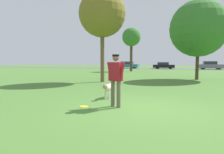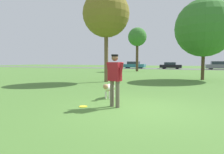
{
  "view_description": "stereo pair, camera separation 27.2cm",
  "coord_description": "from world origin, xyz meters",
  "px_view_note": "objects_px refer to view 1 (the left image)",
  "views": [
    {
      "loc": [
        1.18,
        -5.97,
        1.47
      ],
      "look_at": [
        -1.23,
        0.68,
        0.9
      ],
      "focal_mm": 32.0,
      "sensor_mm": 36.0,
      "label": 1
    },
    {
      "loc": [
        1.43,
        -5.87,
        1.47
      ],
      "look_at": [
        -1.23,
        0.68,
        0.9
      ],
      "focal_mm": 32.0,
      "sensor_mm": 36.0,
      "label": 2
    }
  ],
  "objects_px": {
    "tree_mid_center": "(198,29)",
    "parked_car_teal": "(128,65)",
    "dog": "(109,88)",
    "tree_near_left": "(102,14)",
    "parked_car_grey": "(210,65)",
    "parked_car_black": "(164,66)",
    "frisbee": "(84,107)",
    "person": "(116,76)",
    "tree_far_left": "(131,38)"
  },
  "relations": [
    {
      "from": "frisbee",
      "to": "tree_near_left",
      "type": "xyz_separation_m",
      "value": [
        -2.43,
        7.37,
        4.69
      ]
    },
    {
      "from": "person",
      "to": "tree_far_left",
      "type": "xyz_separation_m",
      "value": [
        -5.14,
        21.93,
        3.8
      ]
    },
    {
      "from": "tree_mid_center",
      "to": "parked_car_grey",
      "type": "xyz_separation_m",
      "value": [
        3.37,
        21.95,
        -3.29
      ]
    },
    {
      "from": "dog",
      "to": "parked_car_teal",
      "type": "bearing_deg",
      "value": -165.92
    },
    {
      "from": "dog",
      "to": "tree_near_left",
      "type": "relative_size",
      "value": 0.17
    },
    {
      "from": "tree_far_left",
      "to": "parked_car_teal",
      "type": "bearing_deg",
      "value": 107.99
    },
    {
      "from": "person",
      "to": "parked_car_grey",
      "type": "bearing_deg",
      "value": 98.13
    },
    {
      "from": "tree_near_left",
      "to": "parked_car_black",
      "type": "height_order",
      "value": "tree_near_left"
    },
    {
      "from": "parked_car_black",
      "to": "person",
      "type": "bearing_deg",
      "value": -87.39
    },
    {
      "from": "dog",
      "to": "parked_car_teal",
      "type": "height_order",
      "value": "parked_car_teal"
    },
    {
      "from": "tree_far_left",
      "to": "parked_car_black",
      "type": "distance_m",
      "value": 12.42
    },
    {
      "from": "dog",
      "to": "frisbee",
      "type": "relative_size",
      "value": 3.97
    },
    {
      "from": "dog",
      "to": "tree_near_left",
      "type": "distance_m",
      "value": 7.58
    },
    {
      "from": "tree_mid_center",
      "to": "parked_car_grey",
      "type": "bearing_deg",
      "value": 81.26
    },
    {
      "from": "person",
      "to": "parked_car_black",
      "type": "height_order",
      "value": "person"
    },
    {
      "from": "tree_mid_center",
      "to": "parked_car_black",
      "type": "height_order",
      "value": "tree_mid_center"
    },
    {
      "from": "dog",
      "to": "tree_mid_center",
      "type": "relative_size",
      "value": 0.17
    },
    {
      "from": "frisbee",
      "to": "parked_car_black",
      "type": "distance_m",
      "value": 33.45
    },
    {
      "from": "dog",
      "to": "parked_car_grey",
      "type": "bearing_deg",
      "value": 167.29
    },
    {
      "from": "tree_near_left",
      "to": "parked_car_grey",
      "type": "distance_m",
      "value": 28.14
    },
    {
      "from": "tree_near_left",
      "to": "tree_far_left",
      "type": "distance_m",
      "value": 15.02
    },
    {
      "from": "tree_mid_center",
      "to": "dog",
      "type": "bearing_deg",
      "value": -110.92
    },
    {
      "from": "tree_near_left",
      "to": "parked_car_teal",
      "type": "height_order",
      "value": "tree_near_left"
    },
    {
      "from": "frisbee",
      "to": "parked_car_grey",
      "type": "relative_size",
      "value": 0.06
    },
    {
      "from": "dog",
      "to": "parked_car_black",
      "type": "height_order",
      "value": "parked_car_black"
    },
    {
      "from": "person",
      "to": "dog",
      "type": "distance_m",
      "value": 1.65
    },
    {
      "from": "person",
      "to": "dog",
      "type": "xyz_separation_m",
      "value": [
        -0.76,
        1.34,
        -0.58
      ]
    },
    {
      "from": "frisbee",
      "to": "tree_far_left",
      "type": "distance_m",
      "value": 23.17
    },
    {
      "from": "person",
      "to": "parked_car_teal",
      "type": "height_order",
      "value": "person"
    },
    {
      "from": "frisbee",
      "to": "parked_car_grey",
      "type": "distance_m",
      "value": 34.25
    },
    {
      "from": "person",
      "to": "parked_car_teal",
      "type": "xyz_separation_m",
      "value": [
        -8.74,
        33.01,
        -0.32
      ]
    },
    {
      "from": "dog",
      "to": "person",
      "type": "bearing_deg",
      "value": 29.29
    },
    {
      "from": "parked_car_black",
      "to": "tree_far_left",
      "type": "bearing_deg",
      "value": -107.72
    },
    {
      "from": "tree_mid_center",
      "to": "parked_car_grey",
      "type": "height_order",
      "value": "tree_mid_center"
    },
    {
      "from": "tree_mid_center",
      "to": "parked_car_teal",
      "type": "xyz_separation_m",
      "value": [
        -11.73,
        21.87,
        -3.31
      ]
    },
    {
      "from": "parked_car_black",
      "to": "parked_car_grey",
      "type": "height_order",
      "value": "parked_car_grey"
    },
    {
      "from": "dog",
      "to": "frisbee",
      "type": "distance_m",
      "value": 1.75
    },
    {
      "from": "dog",
      "to": "parked_car_black",
      "type": "xyz_separation_m",
      "value": [
        -0.86,
        31.74,
        0.2
      ]
    },
    {
      "from": "tree_far_left",
      "to": "parked_car_grey",
      "type": "bearing_deg",
      "value": 44.15
    },
    {
      "from": "frisbee",
      "to": "tree_far_left",
      "type": "height_order",
      "value": "tree_far_left"
    },
    {
      "from": "person",
      "to": "parked_car_grey",
      "type": "relative_size",
      "value": 0.4
    },
    {
      "from": "parked_car_teal",
      "to": "parked_car_grey",
      "type": "height_order",
      "value": "parked_car_grey"
    },
    {
      "from": "dog",
      "to": "tree_near_left",
      "type": "xyz_separation_m",
      "value": [
        -2.63,
        5.67,
        4.29
      ]
    },
    {
      "from": "dog",
      "to": "parked_car_teal",
      "type": "relative_size",
      "value": 0.24
    },
    {
      "from": "tree_far_left",
      "to": "parked_car_grey",
      "type": "relative_size",
      "value": 1.47
    },
    {
      "from": "person",
      "to": "tree_near_left",
      "type": "xyz_separation_m",
      "value": [
        -3.38,
        7.01,
        3.7
      ]
    },
    {
      "from": "dog",
      "to": "tree_mid_center",
      "type": "xyz_separation_m",
      "value": [
        3.75,
        9.8,
        3.58
      ]
    },
    {
      "from": "tree_mid_center",
      "to": "parked_car_grey",
      "type": "distance_m",
      "value": 22.46
    },
    {
      "from": "tree_far_left",
      "to": "tree_near_left",
      "type": "bearing_deg",
      "value": -83.27
    },
    {
      "from": "tree_far_left",
      "to": "tree_mid_center",
      "type": "relative_size",
      "value": 1.0
    }
  ]
}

